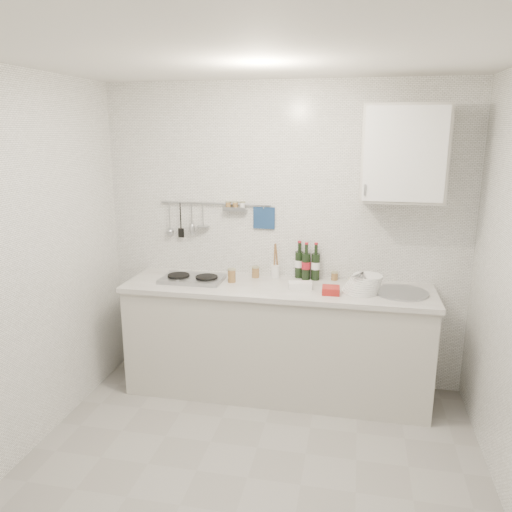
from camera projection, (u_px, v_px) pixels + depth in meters
The scene contains 17 objects.
floor at pixel (247, 478), 3.12m from camera, with size 3.00×3.00×0.00m, color gray.
ceiling at pixel (245, 51), 2.51m from camera, with size 3.00×3.00×0.00m, color silver.
back_wall at pixel (283, 237), 4.15m from camera, with size 3.00×0.02×2.50m, color silver.
wall_left at pixel (12, 273), 3.11m from camera, with size 0.02×2.80×2.50m, color silver.
counter at pixel (277, 343), 4.06m from camera, with size 2.44×0.64×0.96m.
wall_rail at pixel (213, 215), 4.19m from camera, with size 0.98×0.09×0.34m.
wall_cabinet at pixel (403, 154), 3.63m from camera, with size 0.60×0.38×0.70m.
plate_stack_hob at pixel (180, 276), 4.17m from camera, with size 0.26×0.26×0.02m.
plate_stack_sink at pixel (364, 284), 3.78m from camera, with size 0.30×0.28×0.14m.
wine_bottles at pixel (307, 261), 4.09m from camera, with size 0.21×0.12×0.31m.
butter_dish at pixel (300, 285), 3.86m from camera, with size 0.18×0.09×0.05m, color white.
strawberry_punnet at pixel (331, 290), 3.74m from camera, with size 0.13×0.13×0.05m, color #A52612.
utensil_crock at pixel (275, 270), 4.15m from camera, with size 0.07×0.07×0.30m.
jar_a at pixel (256, 272), 4.16m from camera, with size 0.07×0.07×0.09m.
jar_b at pixel (334, 276), 4.09m from camera, with size 0.06×0.06×0.07m.
jar_c at pixel (352, 282), 3.91m from camera, with size 0.06×0.06×0.07m.
jar_d at pixel (232, 275), 4.03m from camera, with size 0.07×0.07×0.11m.
Camera 1 is at (0.59, -2.63, 2.11)m, focal length 35.00 mm.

